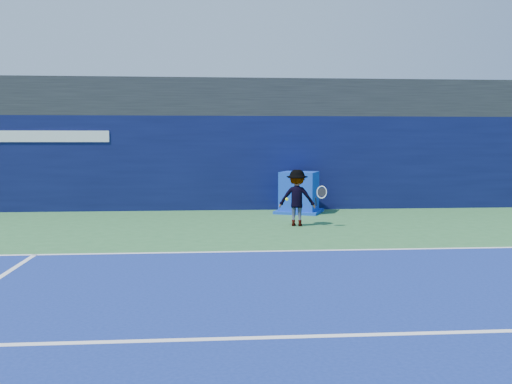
% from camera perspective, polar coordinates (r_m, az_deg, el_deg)
% --- Properties ---
extents(ground, '(80.00, 80.00, 0.00)m').
position_cam_1_polar(ground, '(8.56, 6.58, -9.72)').
color(ground, '#2F6A36').
rests_on(ground, ground).
extents(baseline, '(24.00, 0.10, 0.01)m').
position_cam_1_polar(baseline, '(11.44, 3.65, -5.89)').
color(baseline, white).
rests_on(baseline, ground).
extents(service_line, '(24.00, 0.10, 0.01)m').
position_cam_1_polar(service_line, '(6.69, 10.01, -13.92)').
color(service_line, white).
rests_on(service_line, ground).
extents(stadium_band, '(36.00, 3.00, 1.20)m').
position_cam_1_polar(stadium_band, '(19.73, 0.12, 9.16)').
color(stadium_band, black).
rests_on(stadium_band, back_wall_assembly).
extents(back_wall_assembly, '(36.00, 1.03, 3.00)m').
position_cam_1_polar(back_wall_assembly, '(18.70, 0.36, 2.95)').
color(back_wall_assembly, '#0A0F3A').
rests_on(back_wall_assembly, ground).
extents(equipment_cart, '(1.71, 1.71, 1.26)m').
position_cam_1_polar(equipment_cart, '(17.60, 4.33, -0.21)').
color(equipment_cart, '#0C32B4').
rests_on(equipment_cart, ground).
extents(tennis_player, '(1.24, 0.75, 1.46)m').
position_cam_1_polar(tennis_player, '(14.81, 4.13, -0.59)').
color(tennis_player, white).
rests_on(tennis_player, ground).
extents(tennis_ball, '(0.07, 0.07, 0.07)m').
position_cam_1_polar(tennis_ball, '(13.07, 3.10, -0.73)').
color(tennis_ball, '#D5FB1B').
rests_on(tennis_ball, ground).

